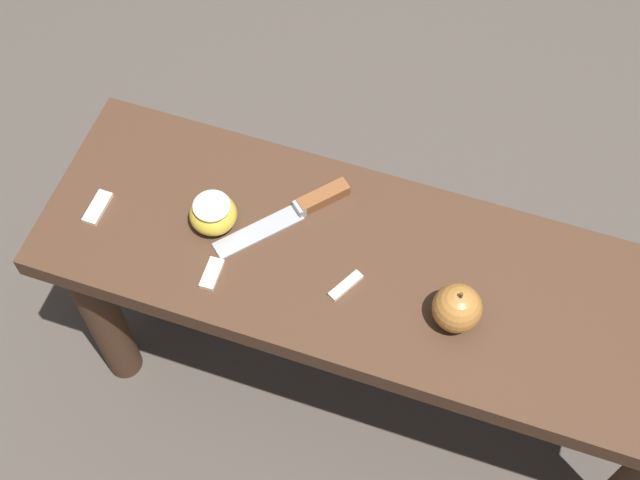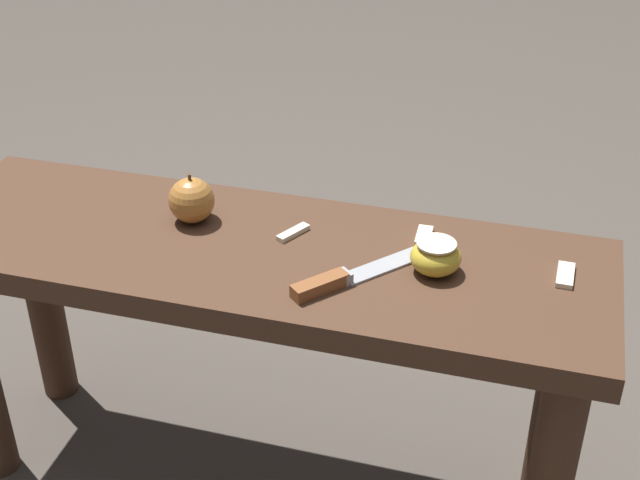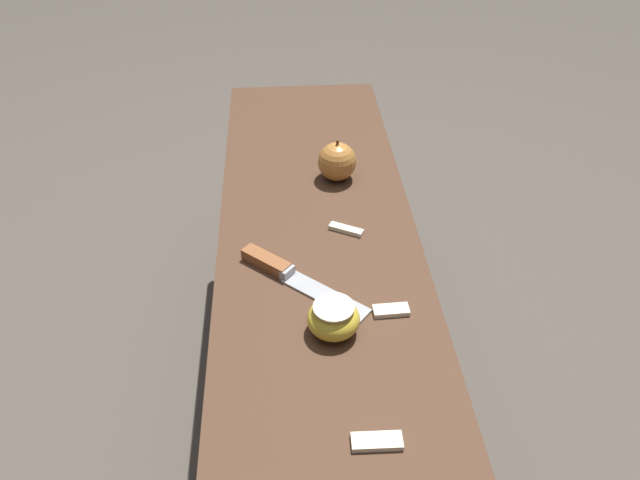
{
  "view_description": "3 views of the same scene",
  "coord_description": "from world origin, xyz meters",
  "px_view_note": "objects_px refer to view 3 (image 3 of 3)",
  "views": [
    {
      "loc": [
        0.12,
        -0.64,
        1.67
      ],
      "look_at": [
        -0.1,
        0.0,
        0.52
      ],
      "focal_mm": 50.0,
      "sensor_mm": 36.0,
      "label": 1
    },
    {
      "loc": [
        -0.4,
        1.07,
        1.21
      ],
      "look_at": [
        -0.1,
        0.0,
        0.52
      ],
      "focal_mm": 50.0,
      "sensor_mm": 36.0,
      "label": 2
    },
    {
      "loc": [
        -0.87,
        0.06,
        1.14
      ],
      "look_at": [
        -0.1,
        0.0,
        0.52
      ],
      "focal_mm": 35.0,
      "sensor_mm": 36.0,
      "label": 3
    }
  ],
  "objects_px": {
    "apple_whole": "(337,162)",
    "wooden_bench": "(317,264)",
    "apple_cut": "(333,319)",
    "knife": "(284,272)"
  },
  "relations": [
    {
      "from": "knife",
      "to": "wooden_bench",
      "type": "bearing_deg",
      "value": 108.88
    },
    {
      "from": "apple_whole",
      "to": "apple_cut",
      "type": "distance_m",
      "value": 0.4
    },
    {
      "from": "wooden_bench",
      "to": "apple_cut",
      "type": "distance_m",
      "value": 0.3
    },
    {
      "from": "knife",
      "to": "apple_cut",
      "type": "height_order",
      "value": "apple_cut"
    },
    {
      "from": "wooden_bench",
      "to": "knife",
      "type": "xyz_separation_m",
      "value": [
        -0.15,
        0.06,
        0.11
      ]
    },
    {
      "from": "wooden_bench",
      "to": "apple_cut",
      "type": "relative_size",
      "value": 14.52
    },
    {
      "from": "apple_whole",
      "to": "knife",
      "type": "bearing_deg",
      "value": 158.48
    },
    {
      "from": "apple_whole",
      "to": "wooden_bench",
      "type": "bearing_deg",
      "value": 159.2
    },
    {
      "from": "knife",
      "to": "apple_whole",
      "type": "height_order",
      "value": "apple_whole"
    },
    {
      "from": "apple_whole",
      "to": "apple_cut",
      "type": "xyz_separation_m",
      "value": [
        -0.39,
        0.04,
        -0.01
      ]
    }
  ]
}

